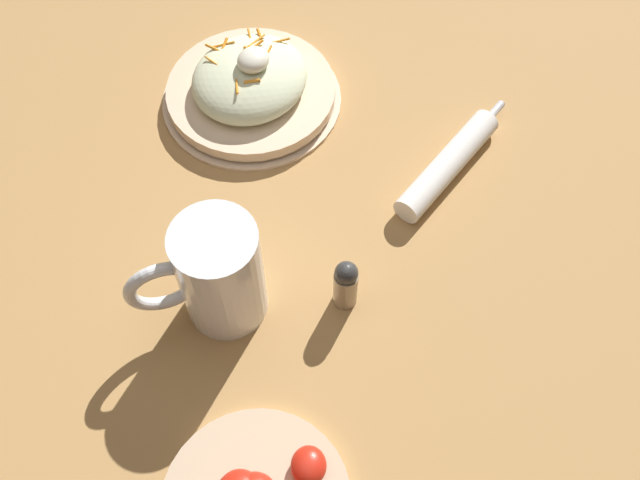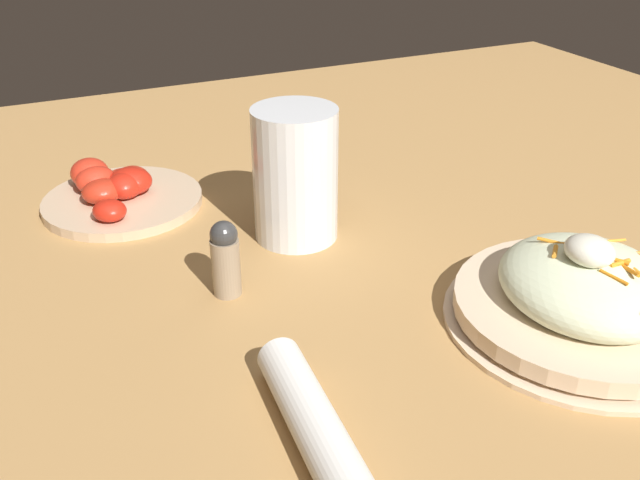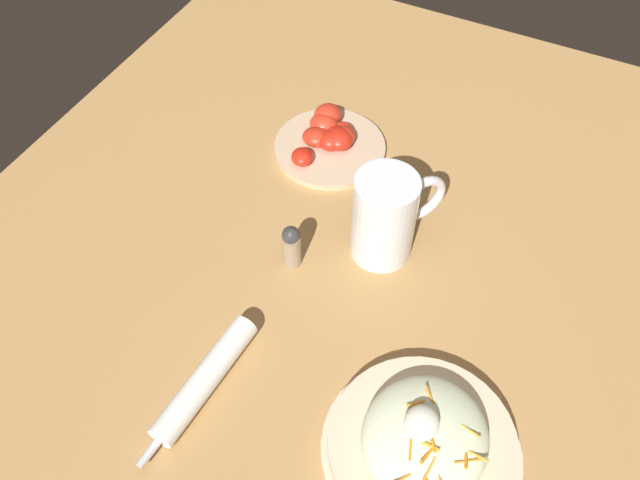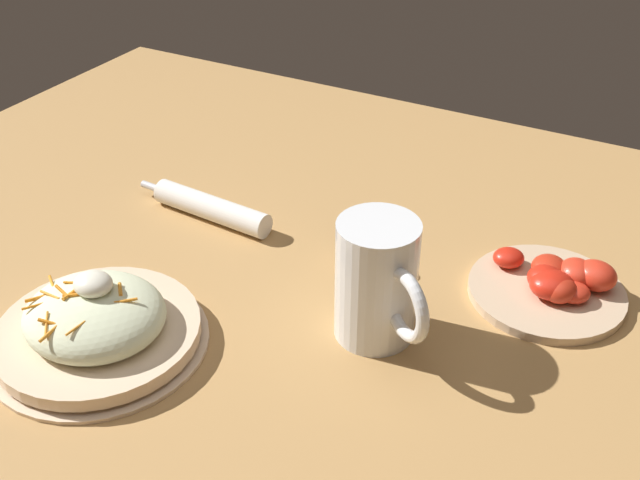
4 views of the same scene
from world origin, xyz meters
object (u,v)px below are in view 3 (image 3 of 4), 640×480
napkin_roll (204,380)px  tomato_plate (329,140)px  beer_mug (385,219)px  salt_shaker (291,246)px  salad_plate (423,441)px

napkin_roll → tomato_plate: (0.45, 0.05, -0.00)m
beer_mug → salt_shaker: 0.13m
tomato_plate → beer_mug: bearing=-134.2°
salad_plate → napkin_roll: bearing=99.1°
tomato_plate → salt_shaker: size_ratio=2.45×
beer_mug → salad_plate: bearing=-148.0°
salad_plate → napkin_roll: salad_plate is taller
napkin_roll → tomato_plate: bearing=6.3°
napkin_roll → salt_shaker: size_ratio=2.90×
napkin_roll → salt_shaker: bearing=-1.6°
tomato_plate → salt_shaker: bearing=-166.6°
beer_mug → napkin_roll: bearing=159.6°
beer_mug → tomato_plate: size_ratio=0.77×
beer_mug → napkin_roll: 0.32m
salad_plate → beer_mug: 0.30m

